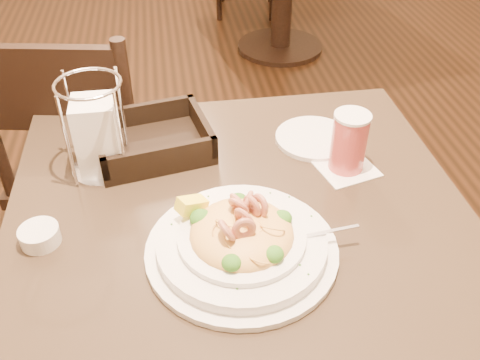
{
  "coord_description": "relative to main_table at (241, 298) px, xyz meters",
  "views": [
    {
      "loc": [
        -0.11,
        -0.74,
        1.43
      ],
      "look_at": [
        0.0,
        0.02,
        0.82
      ],
      "focal_mm": 40.0,
      "sensor_mm": 36.0,
      "label": 1
    }
  ],
  "objects": [
    {
      "name": "drink_glass",
      "position": [
        0.24,
        0.13,
        0.3
      ],
      "size": [
        0.14,
        0.14,
        0.13
      ],
      "rotation": [
        0.0,
        0.0,
        0.26
      ],
      "color": "white",
      "rests_on": "main_table"
    },
    {
      "name": "pasta_bowl",
      "position": [
        -0.01,
        -0.09,
        0.26
      ],
      "size": [
        0.38,
        0.34,
        0.11
      ],
      "rotation": [
        0.0,
        0.0,
        -0.09
      ],
      "color": "white",
      "rests_on": "main_table"
    },
    {
      "name": "dining_chair_near",
      "position": [
        -0.37,
        0.58,
        -0.01
      ],
      "size": [
        0.49,
        0.49,
        0.93
      ],
      "rotation": [
        0.0,
        0.0,
        2.96
      ],
      "color": "black",
      "rests_on": "ground"
    },
    {
      "name": "bread_basket",
      "position": [
        -0.16,
        0.25,
        0.26
      ],
      "size": [
        0.28,
        0.24,
        0.07
      ],
      "rotation": [
        0.0,
        0.0,
        0.19
      ],
      "color": "black",
      "rests_on": "main_table"
    },
    {
      "name": "napkin_caddy",
      "position": [
        -0.27,
        0.2,
        0.32
      ],
      "size": [
        0.13,
        0.13,
        0.21
      ],
      "rotation": [
        0.0,
        0.0,
        -0.07
      ],
      "color": "silver",
      "rests_on": "main_table"
    },
    {
      "name": "butter_ramekin",
      "position": [
        -0.37,
        -0.01,
        0.25
      ],
      "size": [
        0.08,
        0.08,
        0.03
      ],
      "primitive_type": "cylinder",
      "rotation": [
        0.0,
        0.0,
        -0.15
      ],
      "color": "white",
      "rests_on": "main_table"
    },
    {
      "name": "side_plate",
      "position": [
        0.2,
        0.24,
        0.24
      ],
      "size": [
        0.21,
        0.21,
        0.01
      ],
      "primitive_type": "cylinder",
      "rotation": [
        0.0,
        0.0,
        -0.2
      ],
      "color": "white",
      "rests_on": "main_table"
    },
    {
      "name": "main_table",
      "position": [
        0.0,
        0.0,
        0.0
      ],
      "size": [
        0.9,
        0.9,
        0.74
      ],
      "color": "black",
      "rests_on": "ground"
    }
  ]
}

